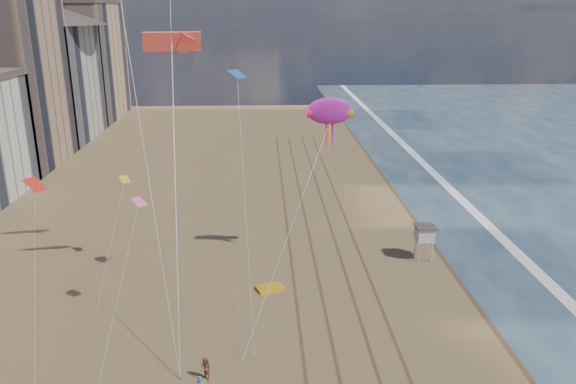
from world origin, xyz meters
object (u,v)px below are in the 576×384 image
object	(u,v)px
lifeguard_stand	(425,234)
kite_flyer_b	(206,369)
grounded_kite	(270,288)
show_kite	(330,111)

from	to	relation	value
lifeguard_stand	kite_flyer_b	distance (m)	28.33
lifeguard_stand	grounded_kite	distance (m)	17.35
show_kite	lifeguard_stand	bearing A→B (deg)	6.76
kite_flyer_b	grounded_kite	bearing A→B (deg)	113.50
lifeguard_stand	show_kite	world-z (taller)	show_kite
lifeguard_stand	grounded_kite	bearing A→B (deg)	-159.81
lifeguard_stand	show_kite	bearing A→B (deg)	-173.24
show_kite	kite_flyer_b	bearing A→B (deg)	-120.51
show_kite	kite_flyer_b	world-z (taller)	show_kite
show_kite	kite_flyer_b	size ratio (longest dim) A/B	13.10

